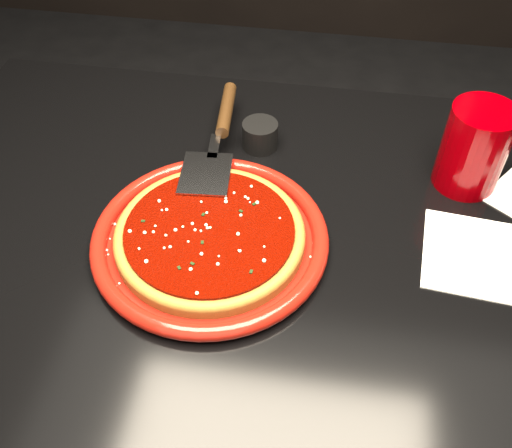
{
  "coord_description": "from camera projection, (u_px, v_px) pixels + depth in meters",
  "views": [
    {
      "loc": [
        0.05,
        -0.53,
        1.36
      ],
      "look_at": [
        -0.04,
        0.01,
        0.77
      ],
      "focal_mm": 40.0,
      "sensor_mm": 36.0,
      "label": 1
    }
  ],
  "objects": [
    {
      "name": "pizza_crust_rim",
      "position": [
        210.0,
        233.0,
        0.79
      ],
      "size": [
        0.31,
        0.31,
        0.02
      ],
      "primitive_type": "torus",
      "rotation": [
        0.0,
        0.0,
        -0.2
      ],
      "color": "brown",
      "rests_on": "plate"
    },
    {
      "name": "pizza_sauce",
      "position": [
        210.0,
        231.0,
        0.78
      ],
      "size": [
        0.28,
        0.28,
        0.01
      ],
      "primitive_type": "cylinder",
      "rotation": [
        0.0,
        0.0,
        -0.2
      ],
      "color": "#5F0700",
      "rests_on": "plate"
    },
    {
      "name": "ramekin",
      "position": [
        260.0,
        135.0,
        0.94
      ],
      "size": [
        0.07,
        0.07,
        0.05
      ],
      "primitive_type": "cylinder",
      "rotation": [
        0.0,
        0.0,
        0.13
      ],
      "color": "black",
      "rests_on": "table"
    },
    {
      "name": "pizza_server",
      "position": [
        218.0,
        137.0,
        0.9
      ],
      "size": [
        0.12,
        0.32,
        0.02
      ],
      "primitive_type": null,
      "rotation": [
        0.0,
        0.0,
        0.09
      ],
      "color": "#B4B7BB",
      "rests_on": "plate"
    },
    {
      "name": "pizza_crust",
      "position": [
        210.0,
        236.0,
        0.79
      ],
      "size": [
        0.31,
        0.31,
        0.01
      ],
      "primitive_type": "cylinder",
      "rotation": [
        0.0,
        0.0,
        -0.2
      ],
      "color": "brown",
      "rests_on": "plate"
    },
    {
      "name": "table",
      "position": [
        274.0,
        373.0,
        1.08
      ],
      "size": [
        1.2,
        0.8,
        0.75
      ],
      "primitive_type": "cube",
      "color": "black",
      "rests_on": "floor"
    },
    {
      "name": "napkin_a",
      "position": [
        478.0,
        256.0,
        0.79
      ],
      "size": [
        0.16,
        0.16,
        0.0
      ],
      "primitive_type": "cube",
      "rotation": [
        0.0,
        0.0,
        -0.09
      ],
      "color": "white",
      "rests_on": "table"
    },
    {
      "name": "basil_flecks",
      "position": [
        209.0,
        228.0,
        0.78
      ],
      "size": [
        0.21,
        0.21,
        0.0
      ],
      "primitive_type": null,
      "color": "black",
      "rests_on": "plate"
    },
    {
      "name": "plate",
      "position": [
        210.0,
        238.0,
        0.8
      ],
      "size": [
        0.39,
        0.39,
        0.02
      ],
      "primitive_type": "cylinder",
      "rotation": [
        0.0,
        0.0,
        -0.2
      ],
      "color": "maroon",
      "rests_on": "table"
    },
    {
      "name": "parmesan_dusting",
      "position": [
        209.0,
        228.0,
        0.78
      ],
      "size": [
        0.23,
        0.23,
        0.01
      ],
      "primitive_type": null,
      "color": "beige",
      "rests_on": "plate"
    },
    {
      "name": "cup",
      "position": [
        474.0,
        148.0,
        0.84
      ],
      "size": [
        0.11,
        0.11,
        0.13
      ],
      "primitive_type": "cylinder",
      "rotation": [
        0.0,
        0.0,
        0.14
      ],
      "color": "#860004",
      "rests_on": "table"
    }
  ]
}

